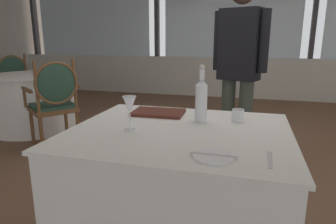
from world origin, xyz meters
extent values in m
plane|color=brown|center=(0.00, 0.00, 0.00)|extent=(13.12, 13.12, 0.00)
cube|color=beige|center=(0.00, 3.48, 0.42)|extent=(10.09, 0.12, 0.85)
cube|color=silver|center=(-3.16, 3.50, 1.69)|extent=(2.79, 0.02, 1.69)
cube|color=#333338|center=(-4.75, 3.48, 1.69)|extent=(0.08, 0.14, 1.69)
cube|color=silver|center=(0.00, 3.50, 1.69)|extent=(2.79, 0.02, 1.69)
cube|color=#333338|center=(-1.58, 3.48, 1.69)|extent=(0.08, 0.14, 1.69)
cube|color=#333338|center=(1.58, 3.48, 1.69)|extent=(0.08, 0.14, 1.69)
cube|color=white|center=(0.12, -1.51, 0.75)|extent=(1.16, 0.99, 0.02)
cube|color=white|center=(0.12, -1.51, 0.37)|extent=(1.12, 0.96, 0.74)
cylinder|color=white|center=(0.34, -1.85, 0.76)|extent=(0.17, 0.17, 0.01)
cube|color=silver|center=(0.34, -1.85, 0.77)|extent=(0.19, 0.02, 0.00)
cube|color=silver|center=(0.56, -1.82, 0.76)|extent=(0.02, 0.17, 0.00)
cylinder|color=white|center=(0.20, -1.32, 0.87)|extent=(0.07, 0.07, 0.22)
cone|color=white|center=(0.20, -1.32, 0.99)|extent=(0.07, 0.07, 0.03)
cylinder|color=white|center=(0.20, -1.32, 1.03)|extent=(0.03, 0.03, 0.06)
sphere|color=silver|center=(0.20, -1.32, 1.08)|extent=(0.03, 0.03, 0.03)
cylinder|color=white|center=(-0.13, -1.59, 0.76)|extent=(0.06, 0.06, 0.00)
cylinder|color=white|center=(-0.13, -1.59, 0.80)|extent=(0.01, 0.01, 0.08)
cone|color=white|center=(-0.13, -1.59, 0.89)|extent=(0.07, 0.07, 0.10)
cylinder|color=white|center=(0.41, -1.26, 0.79)|extent=(0.07, 0.07, 0.07)
cube|color=#512319|center=(-0.09, -1.22, 0.77)|extent=(0.33, 0.23, 0.02)
cylinder|color=white|center=(-2.43, 0.39, 0.75)|extent=(1.20, 1.20, 0.02)
cylinder|color=white|center=(-2.43, 0.39, 0.37)|extent=(1.16, 1.16, 0.74)
cube|color=brown|center=(-1.68, -0.17, 0.45)|extent=(0.64, 0.64, 0.05)
cube|color=#284738|center=(-1.68, -0.17, 0.49)|extent=(0.59, 0.59, 0.04)
cylinder|color=brown|center=(-1.96, -0.21, 0.21)|extent=(0.04, 0.04, 0.43)
cylinder|color=brown|center=(-1.72, 0.11, 0.21)|extent=(0.04, 0.04, 0.43)
cylinder|color=brown|center=(-1.64, -0.45, 0.21)|extent=(0.04, 0.04, 0.43)
cylinder|color=brown|center=(-1.40, -0.13, 0.21)|extent=(0.04, 0.04, 0.43)
cylinder|color=brown|center=(-1.64, -0.45, 0.75)|extent=(0.04, 0.04, 0.54)
cylinder|color=brown|center=(-1.40, -0.13, 0.75)|extent=(0.04, 0.04, 0.54)
ellipsoid|color=#284738|center=(-1.51, -0.30, 0.77)|extent=(0.28, 0.34, 0.45)
torus|color=brown|center=(-1.51, -0.30, 0.77)|extent=(0.30, 0.39, 0.46)
cube|color=brown|center=(-1.85, -0.36, 0.70)|extent=(0.32, 0.25, 0.03)
cylinder|color=brown|center=(-1.96, -0.27, 0.59)|extent=(0.03, 0.03, 0.22)
cube|color=brown|center=(-1.55, 0.04, 0.70)|extent=(0.32, 0.25, 0.03)
cylinder|color=brown|center=(-1.66, 0.13, 0.59)|extent=(0.03, 0.03, 0.22)
cube|color=brown|center=(-3.18, 0.96, 0.43)|extent=(0.64, 0.64, 0.05)
cube|color=#284738|center=(-3.18, 0.96, 0.47)|extent=(0.59, 0.59, 0.04)
cylinder|color=brown|center=(-2.90, 1.00, 0.20)|extent=(0.04, 0.04, 0.40)
cylinder|color=brown|center=(-3.14, 0.68, 0.20)|extent=(0.04, 0.04, 0.40)
cylinder|color=brown|center=(-3.22, 1.24, 0.20)|extent=(0.04, 0.04, 0.40)
cylinder|color=brown|center=(-3.46, 0.92, 0.20)|extent=(0.04, 0.04, 0.40)
cylinder|color=brown|center=(-3.22, 1.24, 0.72)|extent=(0.04, 0.04, 0.53)
ellipsoid|color=#284738|center=(-3.35, 1.09, 0.74)|extent=(0.28, 0.34, 0.44)
torus|color=brown|center=(-3.35, 1.09, 0.74)|extent=(0.30, 0.38, 0.46)
cube|color=brown|center=(-3.01, 1.15, 0.67)|extent=(0.32, 0.25, 0.03)
cylinder|color=brown|center=(-2.90, 1.06, 0.56)|extent=(0.03, 0.03, 0.22)
cylinder|color=brown|center=(-3.20, 0.66, 0.56)|extent=(0.03, 0.03, 0.22)
cylinder|color=#424C42|center=(0.44, -0.16, 0.43)|extent=(0.13, 0.13, 0.85)
cylinder|color=#424C42|center=(0.27, -0.09, 0.43)|extent=(0.13, 0.13, 0.85)
cube|color=black|center=(0.36, -0.13, 1.18)|extent=(0.41, 0.32, 0.64)
cylinder|color=black|center=(0.56, -0.21, 1.21)|extent=(0.09, 0.09, 0.54)
cylinder|color=black|center=(0.15, -0.05, 1.21)|extent=(0.09, 0.09, 0.54)
camera|label=1|loc=(0.46, -2.98, 1.23)|focal=31.68mm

